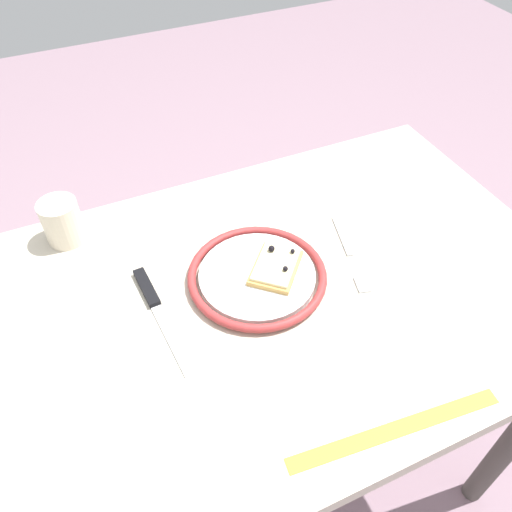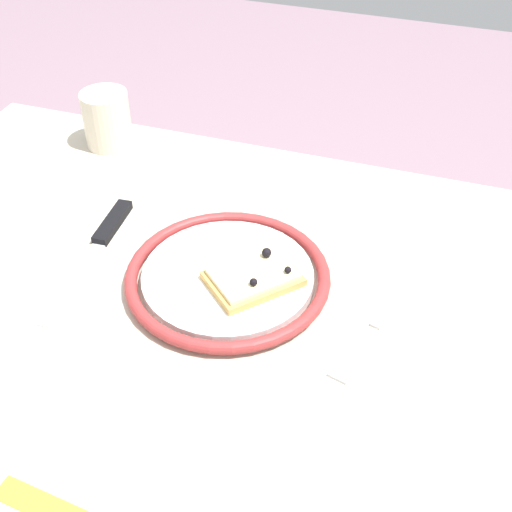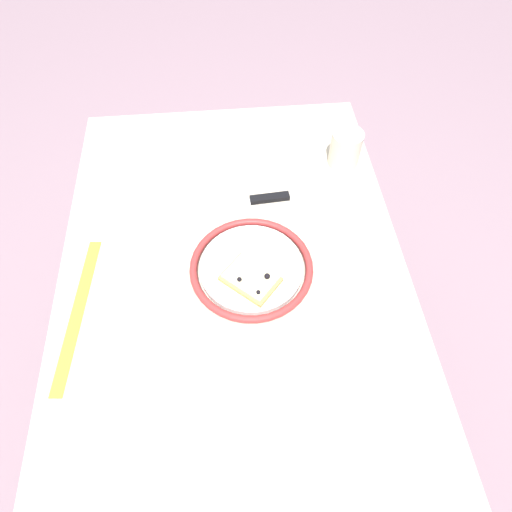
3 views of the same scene
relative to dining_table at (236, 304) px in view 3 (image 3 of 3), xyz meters
The scene contains 9 objects.
ground_plane 0.66m from the dining_table, ahead, with size 6.00×6.00×0.00m, color gray.
dining_table is the anchor object (origin of this frame).
plate 0.12m from the dining_table, 64.47° to the right, with size 0.25×0.25×0.02m.
pizza_slice_near 0.13m from the dining_table, 118.62° to the right, with size 0.13×0.13×0.03m.
knife 0.24m from the dining_table, 16.88° to the right, with size 0.04×0.24×0.01m.
fork 0.20m from the dining_table, behind, with size 0.07×0.20×0.00m.
cup 0.44m from the dining_table, 42.64° to the right, with size 0.07×0.07×0.09m, color beige.
measuring_tape 0.32m from the dining_table, 98.56° to the left, with size 0.33×0.02×0.00m, color yellow.
napkin 0.49m from the dining_table, 23.34° to the left, with size 0.13×0.15×0.00m, color white.
Camera 3 is at (-0.47, -0.00, 1.52)m, focal length 30.87 mm.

